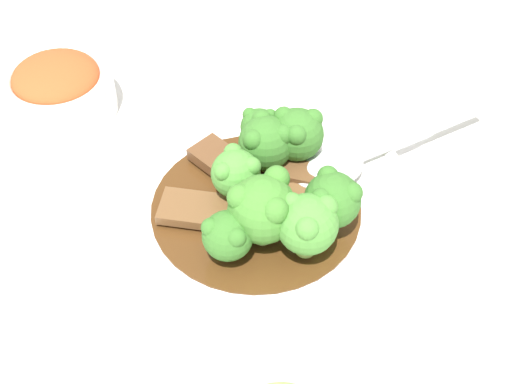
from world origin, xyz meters
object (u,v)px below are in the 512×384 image
beef_strip_2 (280,201)px  beef_strip_0 (223,163)px  broccoli_floret_0 (236,173)px  serving_spoon (342,164)px  broccoli_floret_7 (259,127)px  beef_strip_3 (203,211)px  broccoli_floret_4 (307,223)px  sauce_dish (384,68)px  broccoli_floret_1 (297,133)px  broccoli_floret_3 (266,142)px  broccoli_floret_5 (228,235)px  beef_strip_1 (308,176)px  main_plate (256,211)px  side_bowl_kimchi (59,89)px  broccoli_floret_6 (332,199)px  broccoli_floret_2 (263,208)px

beef_strip_2 → beef_strip_0: bearing=-86.1°
broccoli_floret_0 → serving_spoon: (-0.09, 0.04, -0.02)m
beef_strip_2 → broccoli_floret_7: bearing=-119.6°
beef_strip_3 → broccoli_floret_4: bearing=111.3°
beef_strip_0 → sauce_dish: beef_strip_0 is taller
broccoli_floret_1 → broccoli_floret_3: bearing=-26.6°
beef_strip_2 → broccoli_floret_5: size_ratio=1.56×
sauce_dish → beef_strip_2: bearing=16.9°
broccoli_floret_3 → sauce_dish: size_ratio=0.64×
beef_strip_1 → broccoli_floret_4: size_ratio=1.08×
broccoli_floret_4 → broccoli_floret_7: size_ratio=1.33×
main_plate → broccoli_floret_4: bearing=84.7°
broccoli_floret_0 → side_bowl_kimchi: bearing=-81.4°
beef_strip_1 → sauce_dish: 0.19m
beef_strip_0 → beef_strip_3: 0.06m
main_plate → broccoli_floret_1: (-0.06, -0.01, 0.04)m
main_plate → broccoli_floret_6: size_ratio=5.09×
beef_strip_2 → side_bowl_kimchi: 0.25m
broccoli_floret_1 → broccoli_floret_7: size_ratio=1.24×
broccoli_floret_0 → broccoli_floret_1: size_ratio=0.96×
broccoli_floret_6 → serving_spoon: broccoli_floret_6 is taller
beef_strip_2 → broccoli_floret_4: broccoli_floret_4 is taller
broccoli_floret_6 → broccoli_floret_7: size_ratio=1.32×
beef_strip_1 → broccoli_floret_7: bearing=-88.5°
beef_strip_0 → broccoli_floret_4: size_ratio=1.11×
main_plate → beef_strip_1: beef_strip_1 is taller
broccoli_floret_1 → broccoli_floret_7: 0.04m
broccoli_floret_6 → broccoli_floret_7: bearing=-102.3°
broccoli_floret_0 → broccoli_floret_5: 0.06m
beef_strip_3 → side_bowl_kimchi: 0.21m
broccoli_floret_4 → beef_strip_2: bearing=-112.4°
beef_strip_0 → broccoli_floret_6: bearing=98.2°
beef_strip_2 → broccoli_floret_1: size_ratio=1.26×
beef_strip_2 → broccoli_floret_6: size_ratio=1.18×
broccoli_floret_7 → beef_strip_2: bearing=60.4°
beef_strip_0 → broccoli_floret_4: (0.02, 0.11, 0.03)m
broccoli_floret_4 → side_bowl_kimchi: 0.30m
broccoli_floret_1 → beef_strip_0: bearing=-34.5°
broccoli_floret_3 → broccoli_floret_6: size_ratio=0.91×
broccoli_floret_3 → broccoli_floret_4: broccoli_floret_4 is taller
broccoli_floret_0 → side_bowl_kimchi: size_ratio=0.48×
broccoli_floret_0 → beef_strip_2: bearing=125.5°
broccoli_floret_6 → broccoli_floret_2: bearing=-33.4°
beef_strip_1 → broccoli_floret_1: broccoli_floret_1 is taller
broccoli_floret_6 → broccoli_floret_7: 0.11m
beef_strip_3 → broccoli_floret_2: bearing=109.4°
sauce_dish → main_plate: bearing=12.7°
broccoli_floret_0 → main_plate: bearing=115.0°
beef_strip_3 → sauce_dish: beef_strip_3 is taller
broccoli_floret_5 → broccoli_floret_6: 0.09m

